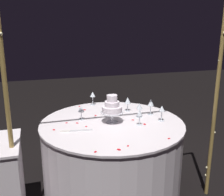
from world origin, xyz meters
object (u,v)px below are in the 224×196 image
at_px(decorative_arch, 124,71).
at_px(wine_glass_4, 140,113).
at_px(main_table, 112,157).
at_px(wine_glass_3, 81,109).
at_px(cake_knife, 74,131).
at_px(wine_glass_5, 139,107).
at_px(wine_glass_1, 128,101).
at_px(wine_glass_6, 162,110).
at_px(tiered_cake, 112,107).
at_px(wine_glass_2, 93,95).
at_px(wine_glass_0, 151,103).

xyz_separation_m(decorative_arch, wine_glass_4, (-0.23, -0.19, -0.45)).
relative_size(main_table, wine_glass_3, 9.32).
xyz_separation_m(decorative_arch, cake_knife, (0.39, -0.22, -0.56)).
xyz_separation_m(wine_glass_5, cake_knife, (0.70, 0.18, -0.11)).
height_order(wine_glass_1, wine_glass_6, same).
bearing_deg(cake_knife, wine_glass_6, -178.72).
height_order(tiered_cake, wine_glass_4, tiered_cake).
bearing_deg(wine_glass_2, tiered_cake, 95.45).
xyz_separation_m(wine_glass_4, cake_knife, (0.62, -0.03, -0.12)).
xyz_separation_m(tiered_cake, wine_glass_6, (-0.48, 0.10, -0.04)).
bearing_deg(wine_glass_2, wine_glass_6, 126.73).
height_order(wine_glass_2, cake_knife, wine_glass_2).
height_order(wine_glass_0, cake_knife, wine_glass_0).
height_order(tiered_cake, wine_glass_3, tiered_cake).
distance_m(wine_glass_0, wine_glass_5, 0.16).
bearing_deg(wine_glass_5, wine_glass_3, -10.26).
bearing_deg(wine_glass_1, wine_glass_6, 118.96).
bearing_deg(wine_glass_3, main_table, 149.73).
bearing_deg(wine_glass_6, wine_glass_5, -41.94).
bearing_deg(cake_knife, wine_glass_1, -147.69).
distance_m(wine_glass_4, wine_glass_5, 0.22).
height_order(decorative_arch, wine_glass_5, decorative_arch).
xyz_separation_m(wine_glass_5, wine_glass_6, (-0.17, 0.16, 0.00)).
relative_size(wine_glass_0, wine_glass_3, 1.14).
height_order(wine_glass_3, cake_knife, wine_glass_3).
bearing_deg(wine_glass_0, wine_glass_6, 97.02).
bearing_deg(decorative_arch, wine_glass_4, -139.75).
distance_m(wine_glass_0, wine_glass_4, 0.35).
bearing_deg(wine_glass_3, wine_glass_6, 160.91).
bearing_deg(wine_glass_4, decorative_arch, 40.25).
bearing_deg(wine_glass_2, cake_knife, 65.85).
bearing_deg(wine_glass_0, decorative_arch, 44.65).
distance_m(decorative_arch, wine_glass_4, 0.54).
distance_m(main_table, wine_glass_3, 0.58).
height_order(wine_glass_1, wine_glass_5, wine_glass_1).
distance_m(wine_glass_0, wine_glass_1, 0.27).
xyz_separation_m(tiered_cake, wine_glass_5, (-0.31, -0.06, -0.04)).
distance_m(tiered_cake, wine_glass_2, 0.62).
height_order(tiered_cake, wine_glass_6, tiered_cake).
bearing_deg(wine_glass_5, wine_glass_0, -160.42).
bearing_deg(cake_knife, wine_glass_5, -165.83).
xyz_separation_m(wine_glass_4, wine_glass_5, (-0.08, -0.21, -0.01)).
relative_size(main_table, wine_glass_1, 8.97).
distance_m(decorative_arch, wine_glass_0, 0.78).
relative_size(main_table, wine_glass_0, 8.19).
bearing_deg(wine_glass_5, tiered_cake, 10.28).
relative_size(main_table, wine_glass_4, 8.52).
relative_size(wine_glass_3, wine_glass_5, 0.99).
xyz_separation_m(wine_glass_2, wine_glass_6, (-0.54, 0.72, -0.00)).
distance_m(wine_glass_4, wine_glass_6, 0.26).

